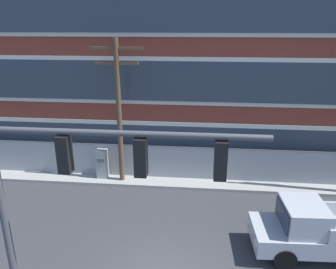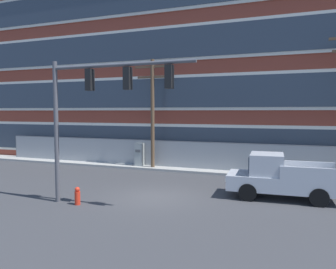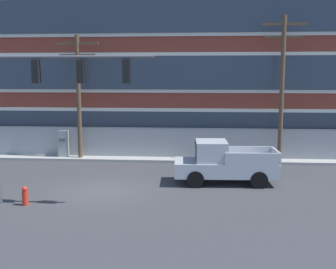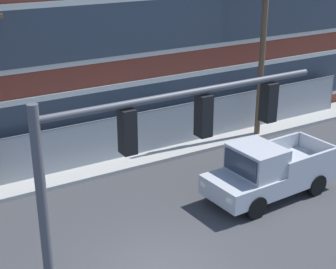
% 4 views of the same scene
% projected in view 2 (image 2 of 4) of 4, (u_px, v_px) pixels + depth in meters
% --- Properties ---
extents(ground_plane, '(160.00, 160.00, 0.00)m').
position_uv_depth(ground_plane, '(154.00, 197.00, 15.41)').
color(ground_plane, '#38383A').
extents(sidewalk_building_side, '(80.00, 1.81, 0.16)m').
position_uv_depth(sidewalk_building_side, '(195.00, 170.00, 22.12)').
color(sidewalk_building_side, '#9E9B93').
rests_on(sidewalk_building_side, ground).
extents(brick_mill_building, '(49.08, 12.15, 14.22)m').
position_uv_depth(brick_mill_building, '(181.00, 77.00, 28.99)').
color(brick_mill_building, brown).
rests_on(brick_mill_building, ground).
extents(chain_link_fence, '(30.69, 0.06, 1.99)m').
position_uv_depth(chain_link_fence, '(189.00, 156.00, 22.42)').
color(chain_link_fence, gray).
rests_on(chain_link_fence, ground).
extents(traffic_signal_mast, '(6.50, 0.43, 6.21)m').
position_uv_depth(traffic_signal_mast, '(96.00, 99.00, 13.64)').
color(traffic_signal_mast, '#4C4C51').
rests_on(traffic_signal_mast, ground).
extents(pickup_truck_silver, '(5.05, 2.24, 2.07)m').
position_uv_depth(pickup_truck_silver, '(279.00, 178.00, 15.16)').
color(pickup_truck_silver, '#B2B5BA').
rests_on(pickup_truck_silver, ground).
extents(utility_pole_near_corner, '(2.57, 0.26, 7.59)m').
position_uv_depth(utility_pole_near_corner, '(153.00, 108.00, 22.56)').
color(utility_pole_near_corner, brown).
rests_on(utility_pole_near_corner, ground).
extents(electrical_cabinet, '(0.57, 0.50, 1.78)m').
position_uv_depth(electrical_cabinet, '(139.00, 155.00, 23.37)').
color(electrical_cabinet, '#939993').
rests_on(electrical_cabinet, ground).
extents(fire_hydrant, '(0.24, 0.24, 0.78)m').
position_uv_depth(fire_hydrant, '(77.00, 196.00, 14.16)').
color(fire_hydrant, red).
rests_on(fire_hydrant, ground).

